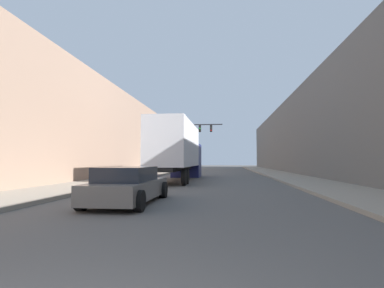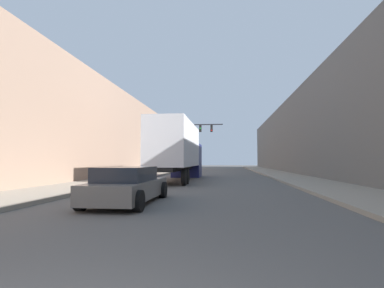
% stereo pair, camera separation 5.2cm
% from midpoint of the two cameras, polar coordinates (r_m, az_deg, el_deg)
% --- Properties ---
extents(sidewalk_right, '(3.47, 80.00, 0.15)m').
position_cam_midpoint_polar(sidewalk_right, '(31.90, 16.54, -5.62)').
color(sidewalk_right, gray).
rests_on(sidewalk_right, ground).
extents(sidewalk_left, '(3.47, 80.00, 0.15)m').
position_cam_midpoint_polar(sidewalk_left, '(32.46, -7.95, -5.68)').
color(sidewalk_left, gray).
rests_on(sidewalk_left, ground).
extents(building_right, '(6.00, 80.00, 8.84)m').
position_cam_midpoint_polar(building_right, '(33.14, 24.52, 2.16)').
color(building_right, '#66605B').
rests_on(building_right, ground).
extents(building_left, '(6.00, 80.00, 8.31)m').
position_cam_midpoint_polar(building_left, '(34.03, -15.64, 1.41)').
color(building_left, '#997A66').
rests_on(building_left, ground).
extents(semi_truck, '(2.50, 12.25, 4.18)m').
position_cam_midpoint_polar(semi_truck, '(22.99, -2.47, -1.18)').
color(semi_truck, silver).
rests_on(semi_truck, ground).
extents(sedan_car, '(2.02, 4.69, 1.28)m').
position_cam_midpoint_polar(sedan_car, '(10.84, -11.98, -7.76)').
color(sedan_car, slate).
rests_on(sedan_car, ground).
extents(traffic_signal_gantry, '(5.93, 0.35, 6.47)m').
position_cam_midpoint_polar(traffic_signal_gantry, '(38.80, -0.37, 1.39)').
color(traffic_signal_gantry, black).
rests_on(traffic_signal_gantry, ground).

